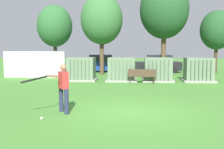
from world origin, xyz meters
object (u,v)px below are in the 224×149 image
Objects in this scene: transformer_mid_west at (122,70)px; sports_ball at (41,118)px; transformer_west at (82,69)px; transformer_east at (199,70)px; park_bench at (142,75)px; parked_car_right_of_center at (158,64)px; batter at (62,86)px; parked_car_leftmost at (45,63)px; parked_car_left_of_center at (100,64)px; transformer_mid_east at (158,70)px.

transformer_mid_west reaches higher than sports_ball.
transformer_west is 1.00× the size of transformer_east.
transformer_mid_west is 1.00× the size of transformer_east.
transformer_mid_west is 1.73m from park_bench.
parked_car_right_of_center is at bearing 49.91° from transformer_west.
transformer_west is 23.33× the size of sports_ball.
batter is at bearing -99.88° from transformer_mid_west.
parked_car_leftmost is 0.99× the size of parked_car_right_of_center.
sports_ball is (-0.44, -0.92, -0.93)m from batter.
transformer_mid_west is at bearing 80.12° from batter.
transformer_west and parked_car_left_of_center have the same top height.
batter is 0.40× the size of parked_car_right_of_center.
batter is (-6.83, -9.45, 0.19)m from transformer_east.
batter is (-4.10, -9.35, 0.19)m from transformer_mid_east.
transformer_east is 14.68m from parked_car_leftmost.
transformer_east is (2.73, 0.10, 0.00)m from transformer_mid_east.
transformer_mid_east reaches higher than park_bench.
parked_car_right_of_center is (0.56, 6.88, -0.04)m from transformer_mid_east.
park_bench is at bearing -40.76° from parked_car_leftmost.
batter is 16.88m from parked_car_right_of_center.
transformer_east is 23.33× the size of sports_ball.
transformer_mid_east is 0.48× the size of parked_car_left_of_center.
parked_car_leftmost and parked_car_right_of_center have the same top height.
park_bench is (-1.11, -1.06, -0.25)m from transformer_mid_east.
parked_car_right_of_center is (-2.17, 6.77, -0.04)m from transformer_east.
sports_ball is 17.90m from parked_car_right_of_center.
parked_car_right_of_center reaches higher than park_bench.
park_bench is 8.11m from parked_car_right_of_center.
batter is 0.40× the size of parked_car_left_of_center.
transformer_east is (5.21, 0.15, 0.00)m from transformer_mid_west.
parked_car_leftmost and parked_car_left_of_center have the same top height.
transformer_west is at bearing 94.09° from sports_ball.
sports_ball is at bearing -85.91° from transformer_west.
transformer_west is 1.00× the size of transformer_mid_west.
transformer_west is 0.48× the size of parked_car_left_of_center.
transformer_mid_east is at bearing 66.31° from batter.
batter reaches higher than transformer_mid_east.
park_bench is 8.75m from parked_car_left_of_center.
parked_car_right_of_center is (5.49, 0.07, 0.00)m from parked_car_left_of_center.
parked_car_left_of_center is at bearing 92.94° from batter.
batter is at bearing 64.12° from sports_ball.
parked_car_left_of_center is at bearing -179.23° from parked_car_right_of_center.
parked_car_leftmost is 5.37m from parked_car_left_of_center.
transformer_east is 0.48× the size of parked_car_leftmost.
parked_car_left_of_center is (0.34, 6.86, -0.04)m from transformer_west.
sports_ball is at bearing -125.07° from transformer_east.
parked_car_right_of_center is at bearing 73.41° from sports_ball.
transformer_east is at bearing 2.16° from transformer_mid_east.
transformer_mid_east is at bearing -94.66° from parked_car_right_of_center.
park_bench is at bearing -101.85° from parked_car_right_of_center.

